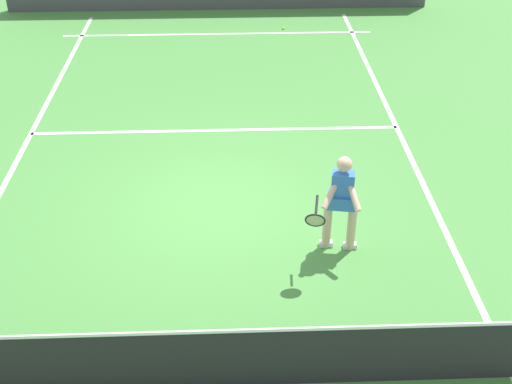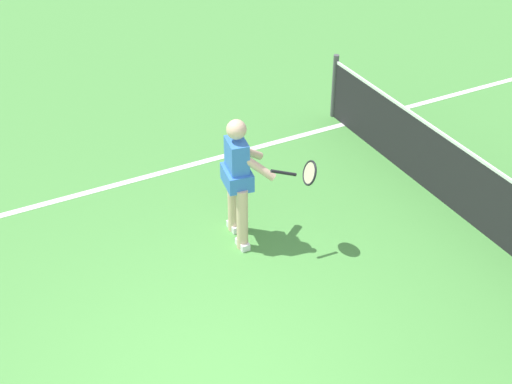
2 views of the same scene
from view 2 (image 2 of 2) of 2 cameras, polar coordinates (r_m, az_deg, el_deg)
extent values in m
plane|color=#4C9342|center=(7.34, -3.36, -14.01)|extent=(27.74, 27.74, 0.00)
cube|color=white|center=(9.99, -12.10, 0.04)|extent=(0.10, 19.34, 0.01)
cylinder|color=#4C4C51|center=(11.35, 5.83, 7.79)|extent=(0.08, 0.08, 0.97)
cylinder|color=beige|center=(8.90, -1.69, -0.73)|extent=(0.13, 0.13, 0.78)
cylinder|color=beige|center=(8.62, -1.02, -2.03)|extent=(0.13, 0.13, 0.78)
cube|color=white|center=(9.10, -1.66, -2.55)|extent=(0.20, 0.10, 0.08)
cube|color=white|center=(8.83, -1.00, -3.87)|extent=(0.20, 0.10, 0.08)
cube|color=#3875D6|center=(8.40, -1.42, 2.26)|extent=(0.35, 0.25, 0.52)
cube|color=#3875D6|center=(8.51, -1.40, 1.11)|extent=(0.44, 0.34, 0.20)
sphere|color=beige|center=(8.20, -1.46, 4.64)|extent=(0.22, 0.22, 0.22)
cylinder|color=beige|center=(8.55, -0.75, 3.03)|extent=(0.21, 0.48, 0.37)
cylinder|color=beige|center=(8.31, -0.14, 2.03)|extent=(0.35, 0.44, 0.37)
cylinder|color=black|center=(8.25, 2.05, 1.43)|extent=(0.09, 0.30, 0.14)
torus|color=black|center=(8.37, 3.98, 1.41)|extent=(0.30, 0.17, 0.28)
cylinder|color=beige|center=(8.37, 3.98, 1.41)|extent=(0.25, 0.13, 0.23)
camera|label=1|loc=(12.11, 45.16, 28.90)|focal=46.80mm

